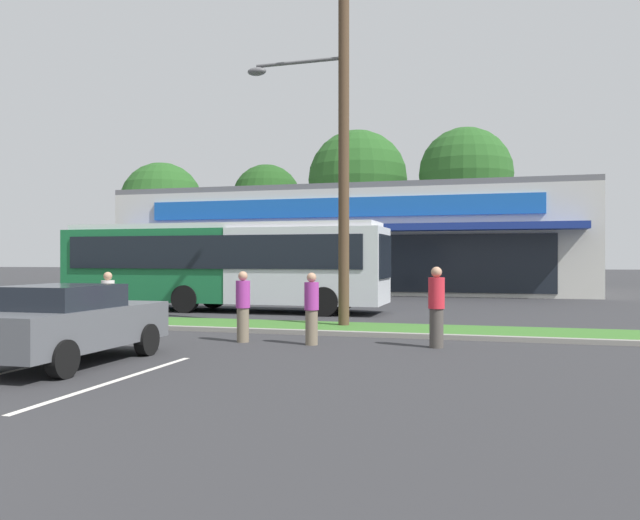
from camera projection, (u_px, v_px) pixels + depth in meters
name	position (u px, v px, depth m)	size (l,w,h in m)	color
grass_median	(245.00, 325.00, 18.20)	(56.00, 2.20, 0.12)	#386B28
curb_lip	(228.00, 330.00, 17.03)	(56.00, 0.24, 0.12)	gray
parking_stripe_1	(10.00, 371.00, 11.06)	(0.12, 4.80, 0.01)	silver
parking_stripe_2	(116.00, 380.00, 10.25)	(0.12, 4.80, 0.01)	silver
storefront_building	(359.00, 242.00, 39.99)	(26.68, 13.76, 6.00)	beige
tree_far_left	(162.00, 204.00, 53.24)	(6.85, 6.85, 9.93)	#473323
tree_left	(267.00, 199.00, 53.08)	(5.68, 5.68, 9.76)	#473323
tree_mid_left	(358.00, 180.00, 48.36)	(7.47, 7.47, 11.65)	#473323
tree_mid	(466.00, 175.00, 44.49)	(6.49, 6.49, 11.07)	#473323
utility_pole	(339.00, 129.00, 17.72)	(3.03, 2.40, 10.42)	#4C3826
city_bus	(222.00, 264.00, 23.91)	(12.34, 2.71, 3.25)	#196638
bus_stop_bench	(67.00, 312.00, 17.39)	(1.60, 0.45, 0.95)	brown
car_1	(266.00, 284.00, 30.12)	(4.15, 2.02, 1.42)	slate
car_2	(67.00, 323.00, 11.85)	(1.96, 4.18, 1.47)	#515459
car_3	(175.00, 282.00, 32.55)	(4.64, 1.89, 1.45)	silver
pedestrian_near_bench	(436.00, 307.00, 14.03)	(0.36, 0.36, 1.78)	#47423D
pedestrian_by_pole	(312.00, 309.00, 14.48)	(0.33, 0.33, 1.64)	#726651
pedestrian_mid	(108.00, 304.00, 16.21)	(0.33, 0.33, 1.62)	#47423D
pedestrian_far	(243.00, 306.00, 14.97)	(0.33, 0.33, 1.66)	#726651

